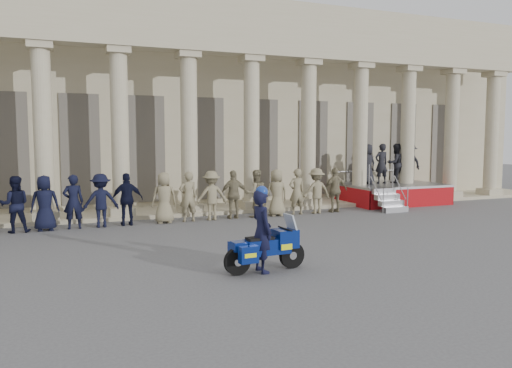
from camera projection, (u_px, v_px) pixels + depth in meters
The scene contains 6 objects.
ground at pixel (222, 267), 11.70m from camera, with size 90.00×90.00×0.00m, color #4D4D50.
building at pixel (130, 108), 24.90m from camera, with size 40.00×12.50×9.00m.
officer_rank at pixel (51, 203), 16.25m from camera, with size 22.43×0.69×1.81m.
reviewing_stand at pixel (392, 171), 23.09m from camera, with size 4.49×4.25×2.75m.
motorcycle at pixel (266, 247), 11.24m from camera, with size 1.99×0.83×1.28m.
rider at pixel (262, 230), 11.16m from camera, with size 0.49×0.71×1.96m.
Camera 1 is at (-3.54, -10.94, 3.01)m, focal length 35.00 mm.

